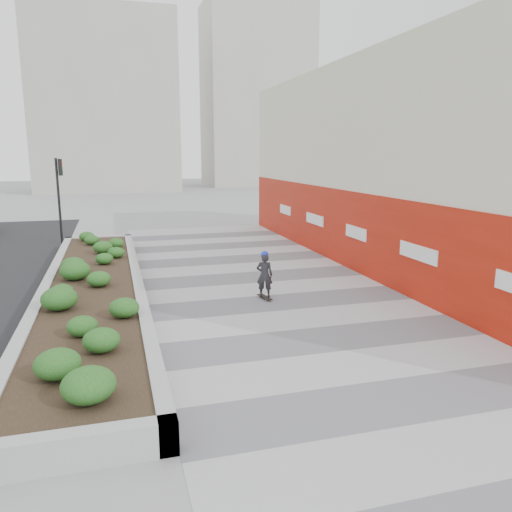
# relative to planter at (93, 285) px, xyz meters

# --- Properties ---
(ground) EXTENTS (160.00, 160.00, 0.00)m
(ground) POSITION_rel_planter_xyz_m (5.50, -7.00, -0.42)
(ground) COLOR gray
(ground) RESTS_ON ground
(walkway) EXTENTS (8.00, 36.00, 0.01)m
(walkway) POSITION_rel_planter_xyz_m (5.50, -4.00, -0.41)
(walkway) COLOR #A8A8AD
(walkway) RESTS_ON ground
(building) EXTENTS (6.04, 24.08, 8.00)m
(building) POSITION_rel_planter_xyz_m (12.48, 1.98, 3.56)
(building) COLOR beige
(building) RESTS_ON ground
(planter) EXTENTS (3.00, 18.00, 0.90)m
(planter) POSITION_rel_planter_xyz_m (0.00, 0.00, 0.00)
(planter) COLOR #9E9EA0
(planter) RESTS_ON ground
(traffic_signal_near) EXTENTS (0.33, 0.28, 4.20)m
(traffic_signal_near) POSITION_rel_planter_xyz_m (-1.73, 10.50, 2.34)
(traffic_signal_near) COLOR black
(traffic_signal_near) RESTS_ON ground
(distant_bldg_north_l) EXTENTS (16.00, 12.00, 20.00)m
(distant_bldg_north_l) POSITION_rel_planter_xyz_m (0.50, 48.00, 9.58)
(distant_bldg_north_l) COLOR #ADAAA3
(distant_bldg_north_l) RESTS_ON ground
(distant_bldg_north_r) EXTENTS (14.00, 10.00, 24.00)m
(distant_bldg_north_r) POSITION_rel_planter_xyz_m (20.50, 53.00, 11.58)
(distant_bldg_north_r) COLOR #ADAAA3
(distant_bldg_north_r) RESTS_ON ground
(manhole_cover) EXTENTS (0.44, 0.44, 0.01)m
(manhole_cover) POSITION_rel_planter_xyz_m (6.00, -4.00, -0.42)
(manhole_cover) COLOR #595654
(manhole_cover) RESTS_ON ground
(skateboarder) EXTENTS (0.58, 0.74, 1.52)m
(skateboarder) POSITION_rel_planter_xyz_m (5.09, -1.53, 0.35)
(skateboarder) COLOR beige
(skateboarder) RESTS_ON ground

